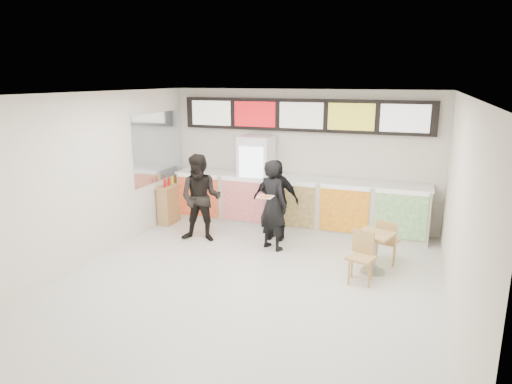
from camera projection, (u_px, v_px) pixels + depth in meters
The scene contains 15 objects.
floor at pixel (245, 286), 7.28m from camera, with size 7.00×7.00×0.00m, color beige.
ceiling at pixel (244, 94), 6.56m from camera, with size 7.00×7.00×0.00m, color white.
wall_back at pixel (302, 158), 10.11m from camera, with size 6.00×6.00×0.00m, color silver.
wall_left at pixel (84, 180), 7.91m from camera, with size 7.00×7.00×0.00m, color silver.
wall_right at pixel (459, 215), 5.93m from camera, with size 7.00×7.00×0.00m, color silver.
service_counter at pixel (296, 203), 9.96m from camera, with size 5.56×0.77×1.14m.
menu_board at pixel (302, 115), 9.80m from camera, with size 5.50×0.14×0.70m.
drinks_fridge at pixel (256, 181), 10.18m from camera, with size 0.70×0.67×2.00m.
mirror_panel at pixel (159, 147), 10.08m from camera, with size 0.01×2.00×1.50m, color #B2B7BF.
customer_main at pixel (273, 205), 8.68m from camera, with size 0.64×0.42×1.75m, color black.
customer_left at pixel (201, 198), 9.13m from camera, with size 0.86×0.67×1.78m, color black.
customer_mid at pixel (276, 200), 9.26m from camera, with size 0.96×0.40×1.65m, color black.
pizza_slice at pixel (265, 196), 8.20m from camera, with size 0.36×0.36×0.02m.
cafe_table at pixel (374, 245), 7.69m from camera, with size 0.80×1.47×0.83m.
condiment_ledge at pixel (171, 203), 10.44m from camera, with size 0.31×0.77×1.03m.
Camera 1 is at (2.46, -6.24, 3.22)m, focal length 32.00 mm.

